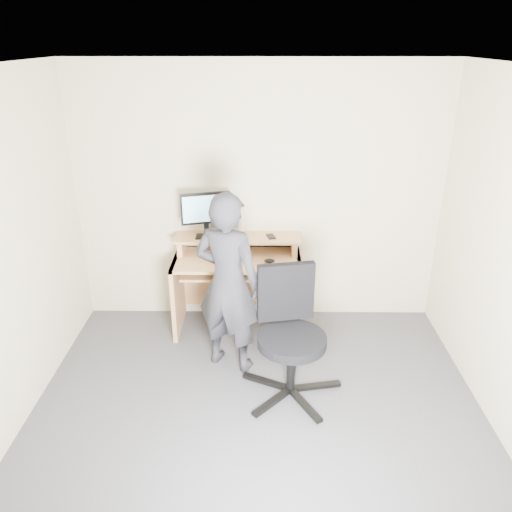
{
  "coord_description": "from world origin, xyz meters",
  "views": [
    {
      "loc": [
        0.02,
        -2.82,
        2.66
      ],
      "look_at": [
        -0.02,
        1.05,
        0.95
      ],
      "focal_mm": 35.0,
      "sensor_mm": 36.0,
      "label": 1
    }
  ],
  "objects_px": {
    "desk": "(238,274)",
    "person": "(228,284)",
    "office_chair": "(290,329)",
    "monitor": "(206,211)"
  },
  "relations": [
    {
      "from": "monitor",
      "to": "desk",
      "type": "bearing_deg",
      "value": -24.46
    },
    {
      "from": "desk",
      "to": "person",
      "type": "bearing_deg",
      "value": -93.94
    },
    {
      "from": "office_chair",
      "to": "person",
      "type": "xyz_separation_m",
      "value": [
        -0.5,
        0.33,
        0.23
      ]
    },
    {
      "from": "person",
      "to": "desk",
      "type": "bearing_deg",
      "value": -71.22
    },
    {
      "from": "office_chair",
      "to": "desk",
      "type": "bearing_deg",
      "value": 103.38
    },
    {
      "from": "desk",
      "to": "person",
      "type": "height_order",
      "value": "person"
    },
    {
      "from": "office_chair",
      "to": "person",
      "type": "height_order",
      "value": "person"
    },
    {
      "from": "desk",
      "to": "monitor",
      "type": "distance_m",
      "value": 0.69
    },
    {
      "from": "desk",
      "to": "office_chair",
      "type": "distance_m",
      "value": 1.11
    },
    {
      "from": "office_chair",
      "to": "person",
      "type": "bearing_deg",
      "value": 135.88
    }
  ]
}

